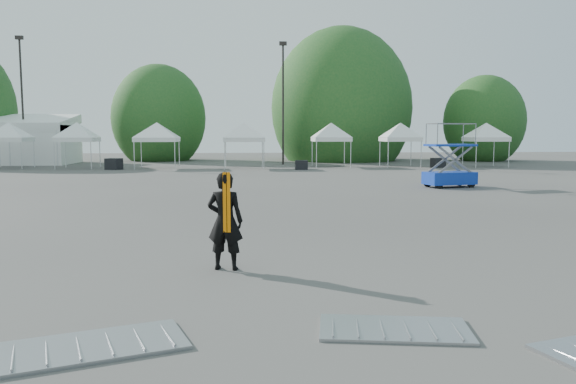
{
  "coord_description": "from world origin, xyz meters",
  "views": [
    {
      "loc": [
        -0.4,
        -13.45,
        2.55
      ],
      "look_at": [
        0.59,
        -1.62,
        1.3
      ],
      "focal_mm": 35.0,
      "sensor_mm": 36.0,
      "label": 1
    }
  ],
  "objects": [
    {
      "name": "scissor_lift",
      "position": [
        9.42,
        12.24,
        1.52
      ],
      "size": [
        2.53,
        1.64,
        3.01
      ],
      "rotation": [
        0.0,
        0.0,
        0.22
      ],
      "color": "#0B1092",
      "rests_on": "ground"
    },
    {
      "name": "barrier_mid",
      "position": [
        1.56,
        -6.56,
        0.03
      ],
      "size": [
        2.06,
        1.27,
        0.06
      ],
      "rotation": [
        0.0,
        0.0,
        -0.17
      ],
      "color": "#929599",
      "rests_on": "ground"
    },
    {
      "name": "tent_e",
      "position": [
        -0.18,
        27.56,
        3.06
      ],
      "size": [
        4.18,
        4.18,
        3.88
      ],
      "color": "silver",
      "rests_on": "ground"
    },
    {
      "name": "light_pole_east",
      "position": [
        3.0,
        32.0,
        5.52
      ],
      "size": [
        0.6,
        0.25,
        9.8
      ],
      "color": "black",
      "rests_on": "ground"
    },
    {
      "name": "tent_b",
      "position": [
        -17.15,
        28.95,
        3.06
      ],
      "size": [
        3.77,
        3.77,
        3.88
      ],
      "color": "silver",
      "rests_on": "ground"
    },
    {
      "name": "tent_g",
      "position": [
        11.6,
        28.22,
        3.06
      ],
      "size": [
        3.78,
        3.78,
        3.88
      ],
      "color": "silver",
      "rests_on": "ground"
    },
    {
      "name": "ground",
      "position": [
        0.0,
        0.0,
        0.0
      ],
      "size": [
        120.0,
        120.0,
        0.0
      ],
      "primitive_type": "plane",
      "color": "#474442",
      "rests_on": "ground"
    },
    {
      "name": "crate_east",
      "position": [
        14.19,
        27.1,
        0.36
      ],
      "size": [
        1.09,
        0.96,
        0.72
      ],
      "primitive_type": "cube",
      "rotation": [
        0.0,
        0.0,
        0.3
      ],
      "color": "black",
      "rests_on": "ground"
    },
    {
      "name": "tent_c",
      "position": [
        -12.2,
        28.37,
        3.06
      ],
      "size": [
        3.83,
        3.83,
        3.88
      ],
      "color": "silver",
      "rests_on": "ground"
    },
    {
      "name": "tree_far_e",
      "position": [
        22.0,
        37.0,
        3.63
      ],
      "size": [
        3.84,
        3.84,
        5.84
      ],
      "color": "#382314",
      "rests_on": "ground"
    },
    {
      "name": "tent_d",
      "position": [
        -6.48,
        28.16,
        3.06
      ],
      "size": [
        4.28,
        4.28,
        3.88
      ],
      "color": "silver",
      "rests_on": "ground"
    },
    {
      "name": "crate_mid",
      "position": [
        3.81,
        25.58,
        0.33
      ],
      "size": [
        0.84,
        0.65,
        0.65
      ],
      "primitive_type": "cube",
      "rotation": [
        0.0,
        0.0,
        -0.0
      ],
      "color": "black",
      "rests_on": "ground"
    },
    {
      "name": "tent_h",
      "position": [
        18.12,
        27.84,
        3.06
      ],
      "size": [
        3.84,
        3.84,
        3.88
      ],
      "color": "silver",
      "rests_on": "ground"
    },
    {
      "name": "barrier_left",
      "position": [
        -2.17,
        -6.83,
        0.03
      ],
      "size": [
        2.34,
        1.7,
        0.07
      ],
      "rotation": [
        0.0,
        0.0,
        0.34
      ],
      "color": "#929599",
      "rests_on": "ground"
    },
    {
      "name": "light_pole_west",
      "position": [
        -18.0,
        34.0,
        5.77
      ],
      "size": [
        0.6,
        0.25,
        10.3
      ],
      "color": "black",
      "rests_on": "ground"
    },
    {
      "name": "tent_f",
      "position": [
        6.4,
        28.71,
        3.06
      ],
      "size": [
        3.88,
        3.88,
        3.88
      ],
      "color": "silver",
      "rests_on": "ground"
    },
    {
      "name": "man",
      "position": [
        -0.71,
        -3.07,
        0.93
      ],
      "size": [
        0.75,
        0.58,
        1.85
      ],
      "rotation": [
        0.0,
        0.0,
        2.92
      ],
      "color": "black",
      "rests_on": "ground"
    },
    {
      "name": "crate_west",
      "position": [
        -9.32,
        26.78,
        0.39
      ],
      "size": [
        1.25,
        1.14,
        0.79
      ],
      "primitive_type": "cube",
      "rotation": [
        0.0,
        0.0,
        -0.43
      ],
      "color": "black",
      "rests_on": "ground"
    },
    {
      "name": "tree_mid_e",
      "position": [
        9.0,
        39.0,
        4.84
      ],
      "size": [
        5.12,
        5.12,
        7.79
      ],
      "color": "#382314",
      "rests_on": "ground"
    },
    {
      "name": "tree_mid_w",
      "position": [
        -8.0,
        40.0,
        3.93
      ],
      "size": [
        4.16,
        4.16,
        6.33
      ],
      "color": "#382314",
      "rests_on": "ground"
    }
  ]
}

